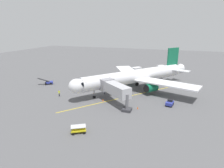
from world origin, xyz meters
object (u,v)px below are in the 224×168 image
Objects in this scene: ground_crew_wing_walker at (104,91)px; tug_starboard_side at (170,103)px; baggage_cart_rear_apron at (78,129)px; ground_crew_marshaller at (59,93)px; safety_cone_nose_left at (103,100)px; safety_cone_nose_right at (98,87)px; jet_bridge at (113,88)px; belt_loader_portside at (48,82)px; box_truck_near_nose at (136,70)px; safety_cone_wing_port at (94,93)px; safety_cone_wing_starboard at (138,108)px; airplane at (136,76)px.

ground_crew_wing_walker is 17.79m from tug_starboard_side.
ground_crew_marshaller is at bearing -45.99° from baggage_cart_rear_apron.
safety_cone_nose_left is 10.83m from safety_cone_nose_right.
jet_bridge is 13.82m from tug_starboard_side.
safety_cone_nose_left is (-22.38, 7.69, -0.44)m from belt_loader_portside.
box_truck_near_nose is (-13.36, -32.37, 0.50)m from ground_crew_marshaller.
tug_starboard_side is 4.61× the size of safety_cone_nose_left.
safety_cone_wing_port is at bearing 169.08° from belt_loader_portside.
jet_bridge is 9.21m from safety_cone_wing_port.
ground_crew_marshaller is at bearing 67.58° from box_truck_near_nose.
jet_bridge is 5.95× the size of ground_crew_marshaller.
jet_bridge is 7.52m from safety_cone_wing_starboard.
airplane is 62.34× the size of safety_cone_nose_right.
safety_cone_wing_port is (-7.90, -5.02, -0.61)m from ground_crew_marshaller.
airplane is 62.34× the size of safety_cone_nose_left.
tug_starboard_side is (-15.00, 28.88, -0.68)m from box_truck_near_nose.
tug_starboard_side is (-13.17, -2.88, -3.06)m from jet_bridge.
baggage_cart_rear_apron is (14.26, 18.08, -0.05)m from tug_starboard_side.
jet_bridge reaches higher than safety_cone_wing_starboard.
ground_crew_marshaller reaches higher than safety_cone_wing_port.
safety_cone_wing_starboard is (-7.57, -13.63, -0.38)m from baggage_cart_rear_apron.
airplane is at bearing -102.60° from jet_bridge.
safety_cone_nose_right and safety_cone_wing_starboard have the same top height.
ground_crew_marshaller is at bearing 32.43° from safety_cone_wing_port.
jet_bridge is at bearing 77.40° from airplane.
ground_crew_marshaller is 12.25m from ground_crew_wing_walker.
ground_crew_wing_walker is 20.78m from baggage_cart_rear_apron.
tug_starboard_side is at bearing -128.26° from baggage_cart_rear_apron.
airplane is 28.42m from belt_loader_portside.
baggage_cart_rear_apron is (-24.08, 23.07, -0.06)m from belt_loader_portside.
jet_bridge is 15.56m from baggage_cart_rear_apron.
tug_starboard_side is at bearing 175.71° from safety_cone_wing_port.
airplane is 10.44m from ground_crew_wing_walker.
ground_crew_wing_walker is 12.93m from safety_cone_wing_starboard.
jet_bridge is 18.50× the size of safety_cone_nose_left.
safety_cone_wing_starboard is at bearing 163.41° from belt_loader_portside.
airplane is at bearing -41.74° from tug_starboard_side.
box_truck_near_nose reaches higher than safety_cone_wing_port.
jet_bridge reaches higher than box_truck_near_nose.
belt_loader_portside is 23.66m from safety_cone_nose_left.
baggage_cart_rear_apron is 5.36× the size of safety_cone_wing_port.
tug_starboard_side is (-17.63, 2.42, -0.18)m from ground_crew_wing_walker.
jet_bridge is at bearing 176.51° from safety_cone_nose_left.
tug_starboard_side is (-28.36, -3.49, -0.18)m from ground_crew_marshaller.
belt_loader_portside is 1.72× the size of tug_starboard_side.
tug_starboard_side is at bearing 162.94° from safety_cone_nose_right.
ground_crew_marshaller is 28.58m from tug_starboard_side.
belt_loader_portside is 16.91m from safety_cone_nose_right.
box_truck_near_nose is 33.41m from belt_loader_portside.
belt_loader_portside reaches higher than safety_cone_nose_right.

